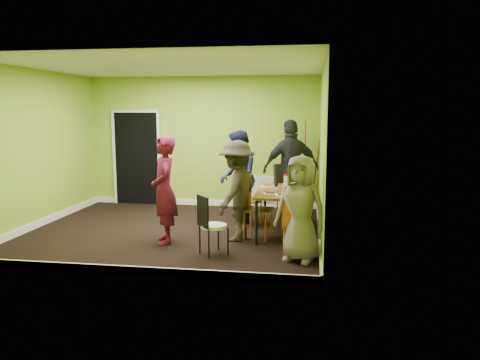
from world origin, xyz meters
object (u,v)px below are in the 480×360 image
object	(u,v)px
blue_bottle	(294,188)
person_front_end	(300,209)
chair_bentwood	(210,222)
orange_bottle	(283,186)
person_back_end	(291,169)
chair_left_far	(244,195)
person_left_far	(238,177)
easel	(304,166)
dining_table	(284,194)
thermos	(286,183)
person_standing	(164,190)
person_left_near	(237,191)
chair_front_end	(296,220)
chair_left_near	(253,203)
chair_back_end	(286,180)

from	to	relation	value
blue_bottle	person_front_end	bearing A→B (deg)	-83.55
chair_bentwood	blue_bottle	bearing A→B (deg)	92.43
orange_bottle	person_back_end	size ratio (longest dim) A/B	0.05
chair_left_far	person_left_far	xyz separation A→B (m)	(-0.15, 0.22, 0.29)
chair_bentwood	easel	xyz separation A→B (m)	(1.30, 3.26, 0.45)
dining_table	blue_bottle	xyz separation A→B (m)	(0.17, -0.28, 0.15)
easel	thermos	size ratio (longest dim) A/B	8.09
person_standing	person_left_near	bearing A→B (deg)	85.80
chair_left_far	chair_front_end	xyz separation A→B (m)	(0.99, -1.65, -0.04)
dining_table	person_left_far	bearing A→B (deg)	141.73
person_left_near	chair_left_near	bearing A→B (deg)	142.28
orange_bottle	person_front_end	size ratio (longest dim) A/B	0.06
chair_front_end	person_left_far	world-z (taller)	person_left_far
chair_left_far	blue_bottle	bearing A→B (deg)	59.10
chair_left_near	person_left_far	bearing A→B (deg)	-147.53
chair_back_end	easel	distance (m)	0.90
blue_bottle	person_left_far	size ratio (longest dim) A/B	0.11
thermos	orange_bottle	size ratio (longest dim) A/B	2.67
chair_bentwood	orange_bottle	bearing A→B (deg)	109.45
orange_bottle	person_front_end	xyz separation A→B (m)	(0.33, -1.60, -0.05)
person_left_near	person_front_end	size ratio (longest dim) A/B	1.09
chair_bentwood	person_left_far	xyz separation A→B (m)	(0.10, 2.00, 0.37)
blue_bottle	person_back_end	world-z (taller)	person_back_end
easel	person_back_end	world-z (taller)	person_back_end
chair_left_far	person_standing	bearing A→B (deg)	-31.02
person_standing	chair_left_near	bearing A→B (deg)	90.04
chair_front_end	dining_table	bearing A→B (deg)	105.37
chair_front_end	person_front_end	distance (m)	0.30
easel	person_left_near	world-z (taller)	easel
dining_table	blue_bottle	size ratio (longest dim) A/B	8.06
blue_bottle	chair_front_end	bearing A→B (deg)	-85.75
person_left_far	person_left_near	xyz separation A→B (m)	(0.17, -1.18, -0.05)
chair_back_end	person_left_far	distance (m)	0.98
person_back_end	person_front_end	world-z (taller)	person_back_end
person_left_near	chair_bentwood	bearing A→B (deg)	-2.91
thermos	person_standing	size ratio (longest dim) A/B	0.14
blue_bottle	person_back_end	bearing A→B (deg)	94.29
easel	person_standing	distance (m)	3.49
dining_table	orange_bottle	distance (m)	0.26
orange_bottle	person_back_end	distance (m)	1.10
easel	person_front_end	distance (m)	3.35
chair_back_end	orange_bottle	distance (m)	0.92
chair_bentwood	person_left_near	bearing A→B (deg)	123.79
person_left_far	orange_bottle	bearing A→B (deg)	48.74
person_front_end	chair_back_end	bearing A→B (deg)	118.33
dining_table	person_front_end	bearing A→B (deg)	-77.80
easel	chair_left_far	bearing A→B (deg)	-125.18
person_left_near	person_back_end	distance (m)	1.96
dining_table	chair_front_end	bearing A→B (deg)	-78.40
chair_front_end	chair_bentwood	distance (m)	1.24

